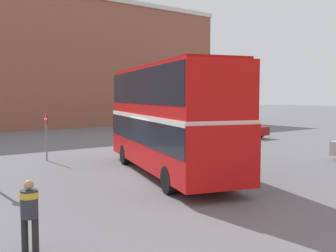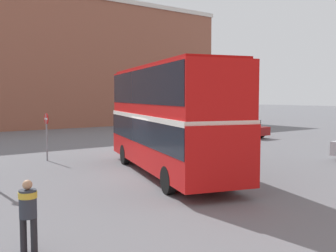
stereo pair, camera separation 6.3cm
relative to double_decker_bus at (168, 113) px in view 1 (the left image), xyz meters
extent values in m
plane|color=slate|center=(-0.34, -1.17, -2.65)|extent=(240.00, 240.00, 0.00)
cube|color=#935642|center=(-30.28, 7.42, 4.29)|extent=(8.97, 37.97, 13.87)
cube|color=silver|center=(-30.28, 7.42, 11.47)|extent=(9.27, 38.27, 0.50)
cube|color=red|center=(0.00, 0.00, -1.21)|extent=(10.58, 5.46, 2.07)
cube|color=red|center=(0.00, 0.00, 0.86)|extent=(10.41, 5.34, 2.07)
cube|color=black|center=(0.00, 0.00, -0.74)|extent=(10.49, 5.46, 1.01)
cube|color=black|center=(0.00, 0.00, 1.11)|extent=(10.27, 5.32, 1.41)
cube|color=silver|center=(0.00, 0.00, -0.14)|extent=(10.48, 5.45, 0.20)
cube|color=#A91111|center=(0.00, 0.00, 1.95)|extent=(9.91, 5.03, 0.10)
cylinder|color=black|center=(3.48, 0.16, -2.17)|extent=(1.01, 0.57, 0.97)
cylinder|color=black|center=(2.81, -2.07, -2.17)|extent=(1.01, 0.57, 0.97)
cylinder|color=black|center=(-2.61, 2.01, -2.17)|extent=(1.01, 0.57, 0.97)
cylinder|color=black|center=(-3.28, -0.22, -2.17)|extent=(1.01, 0.57, 0.97)
cylinder|color=#232328|center=(5.04, -7.62, -2.27)|extent=(0.14, 0.14, 0.77)
cylinder|color=#232328|center=(5.20, -7.45, -2.27)|extent=(0.14, 0.14, 0.77)
cylinder|color=#2D333D|center=(5.12, -7.54, -1.58)|extent=(0.52, 0.52, 0.61)
cylinder|color=gold|center=(5.12, -7.54, -1.38)|extent=(0.55, 0.55, 0.13)
sphere|color=tan|center=(5.12, -7.54, -1.17)|extent=(0.21, 0.21, 0.21)
cube|color=maroon|center=(-8.83, 14.15, -2.05)|extent=(4.51, 1.99, 0.67)
cube|color=black|center=(-8.66, 14.16, -1.46)|extent=(2.37, 1.72, 0.51)
cylinder|color=black|center=(-10.18, 13.27, -2.33)|extent=(0.65, 0.24, 0.64)
cylinder|color=black|center=(-10.24, 14.92, -2.33)|extent=(0.65, 0.24, 0.64)
cylinder|color=black|center=(-7.43, 13.38, -2.33)|extent=(0.65, 0.24, 0.64)
cylinder|color=black|center=(-7.49, 15.02, -2.33)|extent=(0.65, 0.24, 0.64)
cylinder|color=gray|center=(-6.63, -2.97, -1.42)|extent=(0.08, 0.08, 2.45)
cylinder|color=red|center=(-6.63, -2.97, -0.45)|extent=(0.57, 0.03, 0.57)
cube|color=white|center=(-6.63, -2.97, -0.45)|extent=(0.40, 0.04, 0.10)
camera|label=1|loc=(13.48, -10.09, 0.71)|focal=42.00mm
camera|label=2|loc=(13.52, -10.04, 0.71)|focal=42.00mm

